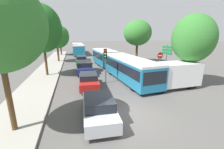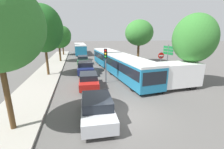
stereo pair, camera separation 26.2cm
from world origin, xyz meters
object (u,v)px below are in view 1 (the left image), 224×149
queued_car_red (89,80)px  tree_right_mid (138,33)px  traffic_light (105,58)px  tree_left_mid (42,30)px  tree_right_near (193,39)px  no_entry_sign (160,61)px  articulated_bus (117,62)px  city_bus_rear (78,48)px  queued_car_navy (85,67)px  white_van (173,75)px  tree_left_distant (60,36)px  queued_car_silver (99,108)px  direction_sign_post (167,54)px  tree_left_far (56,37)px  queued_car_green (81,60)px

queued_car_red → tree_right_mid: 14.36m
traffic_light → tree_left_mid: tree_left_mid is taller
tree_right_near → no_entry_sign: bearing=113.1°
articulated_bus → tree_right_near: tree_right_near is taller
city_bus_rear → queued_car_red: (0.07, -25.31, -0.72)m
queued_car_red → queued_car_navy: bearing=2.4°
white_van → traffic_light: 6.42m
queued_car_navy → white_van: size_ratio=0.88×
queued_car_red → traffic_light: bearing=-60.2°
white_van → queued_car_navy: bearing=-47.1°
tree_left_distant → tree_right_mid: (13.03, -13.22, 0.49)m
queued_car_silver → tree_left_mid: tree_left_mid is taller
queued_car_navy → traffic_light: (1.73, -4.35, 1.73)m
city_bus_rear → direction_sign_post: direction_sign_post is taller
tree_left_mid → direction_sign_post: bearing=-12.9°
articulated_bus → tree_left_mid: bearing=-99.1°
traffic_light → tree_left_far: tree_left_far is taller
tree_left_mid → tree_right_mid: bearing=20.5°
articulated_bus → queued_car_navy: bearing=-103.3°
city_bus_rear → queued_car_navy: size_ratio=2.53×
queued_car_silver → tree_left_far: bearing=13.8°
traffic_light → direction_sign_post: (7.52, 1.21, 0.07)m
articulated_bus → queued_car_silver: bearing=-26.9°
tree_left_distant → traffic_light: bearing=-75.8°
queued_car_green → city_bus_rear: bearing=3.3°
tree_left_mid → tree_right_mid: 14.36m
white_van → direction_sign_post: direction_sign_post is taller
city_bus_rear → direction_sign_post: (9.37, -23.20, 1.17)m
queued_car_silver → queued_car_navy: 10.75m
queued_car_red → tree_right_near: size_ratio=0.61×
queued_car_green → white_van: size_ratio=0.79×
queued_car_navy → white_van: 10.31m
city_bus_rear → tree_left_distant: (-3.85, -1.84, 3.05)m
articulated_bus → traffic_light: 4.55m
direction_sign_post → tree_left_mid: (-13.64, 3.12, 2.62)m
queued_car_silver → white_van: bearing=-61.5°
direction_sign_post → tree_right_mid: 8.48m
queued_car_navy → queued_car_silver: bearing=-177.2°
direction_sign_post → tree_left_distant: bearing=-73.0°
traffic_light → tree_right_near: bearing=85.0°
articulated_bus → tree_right_mid: size_ratio=2.34×
tree_left_far → tree_right_near: (13.22, -16.26, 0.13)m
articulated_bus → queued_car_green: (-4.02, 6.77, -0.70)m
city_bus_rear → traffic_light: bearing=-176.6°
queued_car_red → queued_car_navy: 5.25m
city_bus_rear → tree_left_far: (-3.78, -10.60, 2.83)m
direction_sign_post → tree_left_distant: tree_left_distant is taller
traffic_light → no_entry_sign: size_ratio=1.21×
queued_car_red → tree_left_distant: 24.10m
tree_left_mid → tree_right_mid: tree_left_mid is taller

